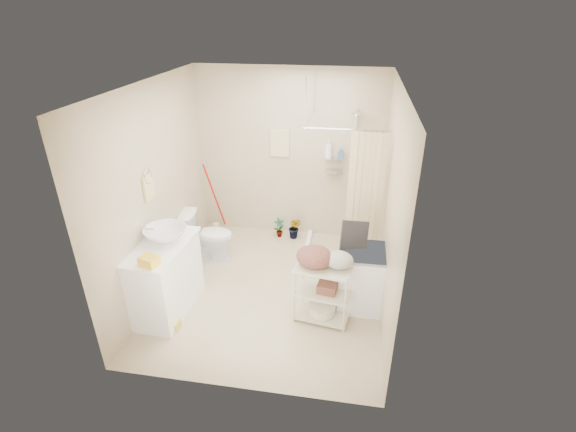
% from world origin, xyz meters
% --- Properties ---
extents(floor, '(3.20, 3.20, 0.00)m').
position_xyz_m(floor, '(0.00, 0.00, 0.00)').
color(floor, beige).
rests_on(floor, ground).
extents(ceiling, '(2.80, 3.20, 0.04)m').
position_xyz_m(ceiling, '(0.00, 0.00, 2.60)').
color(ceiling, silver).
rests_on(ceiling, ground).
extents(wall_back, '(2.80, 0.04, 2.60)m').
position_xyz_m(wall_back, '(0.00, 1.60, 1.30)').
color(wall_back, beige).
rests_on(wall_back, ground).
extents(wall_front, '(2.80, 0.04, 2.60)m').
position_xyz_m(wall_front, '(0.00, -1.60, 1.30)').
color(wall_front, beige).
rests_on(wall_front, ground).
extents(wall_left, '(0.04, 3.20, 2.60)m').
position_xyz_m(wall_left, '(-1.40, 0.00, 1.30)').
color(wall_left, beige).
rests_on(wall_left, ground).
extents(wall_right, '(0.04, 3.20, 2.60)m').
position_xyz_m(wall_right, '(1.40, 0.00, 1.30)').
color(wall_right, beige).
rests_on(wall_right, ground).
extents(vanity, '(0.63, 1.06, 0.90)m').
position_xyz_m(vanity, '(-1.16, -0.57, 0.45)').
color(vanity, white).
rests_on(vanity, ground).
extents(sink, '(0.56, 0.56, 0.17)m').
position_xyz_m(sink, '(-1.11, -0.47, 0.99)').
color(sink, silver).
rests_on(sink, vanity).
extents(counter_basket, '(0.22, 0.20, 0.11)m').
position_xyz_m(counter_basket, '(-1.07, -0.98, 0.96)').
color(counter_basket, yellow).
rests_on(counter_basket, vanity).
extents(floor_basket, '(0.27, 0.22, 0.14)m').
position_xyz_m(floor_basket, '(-0.98, -0.90, 0.07)').
color(floor_basket, gold).
rests_on(floor_basket, ground).
extents(toilet, '(0.74, 0.45, 0.73)m').
position_xyz_m(toilet, '(-1.04, 0.63, 0.37)').
color(toilet, white).
rests_on(toilet, ground).
extents(mop, '(0.14, 0.14, 1.17)m').
position_xyz_m(mop, '(-1.21, 1.44, 0.59)').
color(mop, '#C10502').
rests_on(mop, ground).
extents(potted_plant_a, '(0.21, 0.20, 0.32)m').
position_xyz_m(potted_plant_a, '(-0.14, 1.39, 0.16)').
color(potted_plant_a, brown).
rests_on(potted_plant_a, ground).
extents(potted_plant_b, '(0.24, 0.22, 0.37)m').
position_xyz_m(potted_plant_b, '(0.11, 1.38, 0.18)').
color(potted_plant_b, brown).
rests_on(potted_plant_b, ground).
extents(hanging_towel, '(0.28, 0.03, 0.42)m').
position_xyz_m(hanging_towel, '(-0.15, 1.58, 1.50)').
color(hanging_towel, beige).
rests_on(hanging_towel, wall_back).
extents(towel_ring, '(0.04, 0.22, 0.34)m').
position_xyz_m(towel_ring, '(-1.38, -0.20, 1.47)').
color(towel_ring, beige).
rests_on(towel_ring, wall_left).
extents(tp_holder, '(0.08, 0.12, 0.14)m').
position_xyz_m(tp_holder, '(-1.36, 0.05, 0.72)').
color(tp_holder, white).
rests_on(tp_holder, wall_left).
extents(shower, '(1.10, 1.10, 2.10)m').
position_xyz_m(shower, '(0.85, 1.05, 1.05)').
color(shower, white).
rests_on(shower, ground).
extents(shampoo_bottle_a, '(0.11, 0.11, 0.26)m').
position_xyz_m(shampoo_bottle_a, '(0.58, 1.54, 1.45)').
color(shampoo_bottle_a, white).
rests_on(shampoo_bottle_a, shower).
extents(shampoo_bottle_b, '(0.09, 0.09, 0.17)m').
position_xyz_m(shampoo_bottle_b, '(0.76, 1.51, 1.40)').
color(shampoo_bottle_b, '#426099').
rests_on(shampoo_bottle_b, shower).
extents(washing_machine, '(0.53, 0.55, 0.77)m').
position_xyz_m(washing_machine, '(1.14, -0.11, 0.39)').
color(washing_machine, white).
rests_on(washing_machine, ground).
extents(laundry_rack, '(0.68, 0.46, 0.87)m').
position_xyz_m(laundry_rack, '(0.71, -0.44, 0.43)').
color(laundry_rack, beige).
rests_on(laundry_rack, ground).
extents(ironing_board, '(0.34, 0.18, 1.14)m').
position_xyz_m(ironing_board, '(1.01, -0.14, 0.57)').
color(ironing_board, black).
rests_on(ironing_board, ground).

